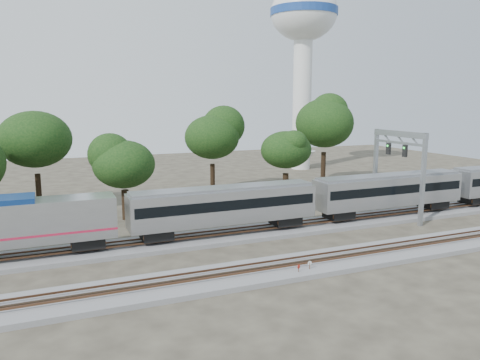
% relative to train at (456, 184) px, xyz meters
% --- Properties ---
extents(ground, '(160.00, 160.00, 0.00)m').
position_rel_train_xyz_m(ground, '(-33.86, -6.00, -3.34)').
color(ground, '#383328').
rests_on(ground, ground).
extents(track_far, '(160.00, 5.00, 0.73)m').
position_rel_train_xyz_m(track_far, '(-33.86, 0.00, -3.13)').
color(track_far, slate).
rests_on(track_far, ground).
extents(track_near, '(160.00, 5.00, 0.73)m').
position_rel_train_xyz_m(track_near, '(-33.86, -10.00, -3.13)').
color(track_near, slate).
rests_on(track_near, ground).
extents(train, '(114.77, 3.28, 4.84)m').
position_rel_train_xyz_m(train, '(0.00, 0.00, 0.00)').
color(train, '#B0B2B7').
rests_on(train, ground).
extents(switch_stand_red, '(0.29, 0.14, 0.96)m').
position_rel_train_xyz_m(switch_stand_red, '(-28.18, -11.57, -2.72)').
color(switch_stand_red, '#512D19').
rests_on(switch_stand_red, ground).
extents(switch_stand_white, '(0.33, 0.06, 1.04)m').
position_rel_train_xyz_m(switch_stand_white, '(-27.10, -11.38, -2.67)').
color(switch_stand_white, '#512D19').
rests_on(switch_stand_white, ground).
extents(switch_lever, '(0.57, 0.45, 0.30)m').
position_rel_train_xyz_m(switch_lever, '(-28.17, -11.71, -3.19)').
color(switch_lever, '#512D19').
rests_on(switch_lever, ground).
extents(water_tower, '(12.50, 12.50, 34.61)m').
position_rel_train_xyz_m(water_tower, '(0.77, 38.11, 22.30)').
color(water_tower, silver).
rests_on(water_tower, ground).
extents(signal_gantry, '(0.69, 8.11, 9.87)m').
position_rel_train_xyz_m(signal_gantry, '(-8.97, 0.00, 3.86)').
color(signal_gantry, gray).
rests_on(signal_gantry, ground).
extents(tree_3, '(8.89, 8.89, 12.53)m').
position_rel_train_xyz_m(tree_3, '(-46.23, 18.16, 5.39)').
color(tree_3, black).
rests_on(tree_3, ground).
extents(tree_4, '(6.33, 6.33, 8.92)m').
position_rel_train_xyz_m(tree_4, '(-37.32, 11.20, 2.86)').
color(tree_4, black).
rests_on(tree_4, ground).
extents(tree_5, '(8.28, 8.28, 11.68)m').
position_rel_train_xyz_m(tree_5, '(-23.68, 20.56, 4.80)').
color(tree_5, black).
rests_on(tree_5, ground).
extents(tree_6, '(6.92, 6.92, 9.76)m').
position_rel_train_xyz_m(tree_6, '(-16.09, 13.02, 3.45)').
color(tree_6, black).
rests_on(tree_6, ground).
extents(tree_7, '(9.90, 9.90, 13.96)m').
position_rel_train_xyz_m(tree_7, '(-5.28, 20.76, 6.39)').
color(tree_7, black).
rests_on(tree_7, ground).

